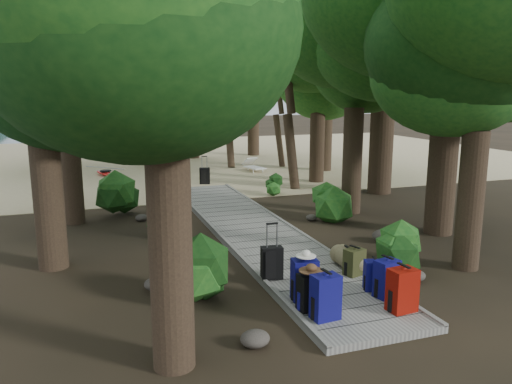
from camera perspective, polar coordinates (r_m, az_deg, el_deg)
name	(u,v)px	position (r m, az deg, el deg)	size (l,w,h in m)	color
ground	(268,244)	(11.76, 1.33, -5.97)	(120.00, 120.00, 0.00)	#2E2317
sand_beach	(163,158)	(27.03, -10.56, 3.79)	(40.00, 22.00, 0.02)	tan
boardwalk	(254,231)	(12.64, -0.25, -4.43)	(2.00, 12.00, 0.12)	gray
backpack_left_a	(326,295)	(7.75, 7.95, -11.54)	(0.41, 0.29, 0.77)	#0B0C6B
backpack_left_b	(309,290)	(8.04, 6.12, -11.07)	(0.36, 0.25, 0.66)	black
backpack_left_c	(305,277)	(8.38, 5.57, -9.68)	(0.41, 0.30, 0.77)	#0B0C6B
backpack_right_a	(402,288)	(8.26, 16.40, -10.45)	(0.43, 0.30, 0.77)	#8C1100
backpack_right_b	(387,276)	(8.74, 14.72, -9.32)	(0.39, 0.28, 0.71)	#0B0C6B
backpack_right_c	(374,274)	(8.99, 13.36, -9.08)	(0.34, 0.24, 0.58)	#0B0C6B
backpack_right_d	(354,260)	(9.63, 11.18, -7.68)	(0.36, 0.26, 0.56)	#363B1A
duffel_right_khaki	(348,258)	(9.97, 10.45, -7.46)	(0.40, 0.60, 0.40)	olive
suitcase_on_boardwalk	(272,263)	(9.26, 1.82, -8.08)	(0.39, 0.22, 0.61)	black
lone_suitcase_on_sand	(205,176)	(19.26, -5.88, 1.85)	(0.40, 0.23, 0.62)	black
hat_brown	(311,267)	(7.87, 6.34, -8.55)	(0.39, 0.39, 0.12)	#51351E
hat_white	(306,253)	(8.18, 5.72, -6.95)	(0.33, 0.33, 0.11)	silver
kayak	(106,172)	(21.80, -16.81, 2.16)	(0.74, 3.38, 0.34)	#A1100D
sun_lounger	(255,165)	(22.22, -0.17, 3.09)	(0.55, 1.70, 0.55)	silver
tree_right_a	(481,84)	(10.50, 24.29, 11.19)	(4.38, 4.38, 7.30)	black
tree_right_b	(453,26)	(13.07, 21.58, 17.19)	(5.60, 5.60, 10.00)	black
tree_right_c	(356,73)	(14.61, 11.32, 13.22)	(4.65, 4.65, 8.06)	black
tree_right_d	(387,20)	(17.97, 14.79, 18.46)	(6.36, 6.36, 11.65)	black
tree_right_e	(319,75)	(19.59, 7.18, 13.08)	(4.56, 4.56, 8.22)	black
tree_right_f	(327,70)	(22.52, 8.11, 13.65)	(4.96, 4.96, 8.86)	black
tree_left_a	(164,55)	(6.05, -10.52, 15.09)	(4.71, 4.71, 7.84)	black
tree_left_b	(36,55)	(10.50, -23.81, 14.09)	(4.64, 4.64, 8.35)	black
tree_left_c	(65,85)	(14.03, -20.94, 11.37)	(4.23, 4.23, 7.36)	black
tree_back_a	(137,75)	(24.99, -13.39, 12.86)	(4.93, 4.93, 8.54)	black
tree_back_b	(190,58)	(26.90, -7.56, 14.92)	(5.82, 5.82, 10.40)	black
tree_back_c	(253,71)	(27.77, -0.31, 13.64)	(5.10, 5.10, 9.17)	black
tree_back_d	(45,76)	(25.33, -22.96, 12.12)	(5.05, 5.05, 8.42)	black
palm_right_a	(297,75)	(18.35, 4.73, 13.16)	(4.79, 4.79, 8.16)	#134112
palm_right_b	(281,87)	(23.70, 2.84, 11.89)	(3.84, 3.84, 7.42)	#134112
palm_right_c	(234,88)	(23.45, -2.49, 11.79)	(4.61, 4.61, 7.33)	#134112
palm_left_a	(45,92)	(16.46, -22.94, 10.45)	(4.38, 4.38, 6.97)	#134112
rock_left_a	(255,339)	(7.28, -0.10, -16.42)	(0.42, 0.38, 0.23)	#4C473F
rock_left_b	(155,284)	(9.31, -11.43, -10.26)	(0.41, 0.37, 0.22)	#4C473F
rock_left_c	(182,240)	(11.71, -8.41, -5.51)	(0.47, 0.43, 0.26)	#4C473F
rock_left_d	(141,218)	(14.15, -12.96, -2.86)	(0.34, 0.30, 0.19)	#4C473F
rock_right_a	(416,276)	(9.99, 17.78, -9.09)	(0.38, 0.35, 0.21)	#4C473F
rock_right_b	(383,236)	(12.25, 14.34, -4.88)	(0.54, 0.49, 0.30)	#4C473F
rock_right_c	(312,217)	(13.91, 6.36, -2.91)	(0.31, 0.28, 0.17)	#4C473F
shrub_left_a	(197,274)	(8.58, -6.77, -9.30)	(1.09, 1.09, 0.98)	#164B18
shrub_left_b	(159,223)	(12.47, -11.05, -3.46)	(0.79, 0.79, 0.71)	#164B18
shrub_left_c	(117,194)	(14.91, -15.60, -0.22)	(1.36, 1.36, 1.22)	#164B18
shrub_right_a	(397,249)	(10.31, 15.82, -6.31)	(1.00, 1.00, 0.90)	#164B18
shrub_right_b	(326,201)	(13.92, 7.99, -1.01)	(1.21, 1.21, 1.09)	#164B18
shrub_right_c	(273,186)	(17.15, 1.99, 0.69)	(0.72, 0.72, 0.64)	#164B18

